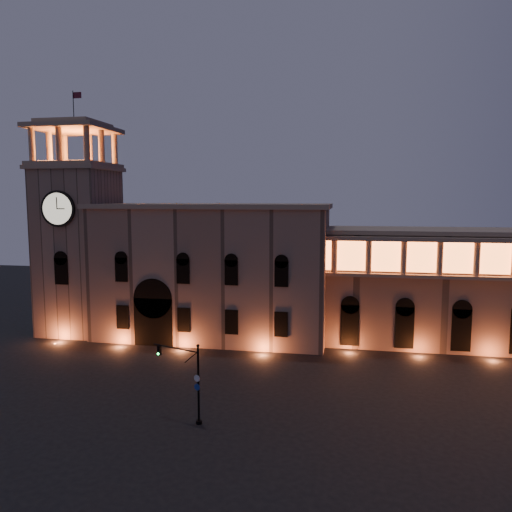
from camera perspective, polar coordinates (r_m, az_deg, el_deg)
name	(u,v)px	position (r m, az deg, el deg)	size (l,w,h in m)	color
ground	(170,401)	(47.66, -9.79, -16.07)	(160.00, 160.00, 0.00)	black
government_building	(212,271)	(66.21, -5.08, -1.69)	(30.80, 12.80, 17.60)	#91725F
clock_tower	(79,241)	(72.08, -19.59, 1.61)	(9.80, 9.80, 32.40)	#91725F
colonnade_wing	(481,287)	(68.06, 24.35, -3.26)	(40.60, 11.50, 14.50)	#8C6C59
traffic_light	(190,380)	(42.29, -7.53, -13.92)	(4.62, 1.85, 6.67)	black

